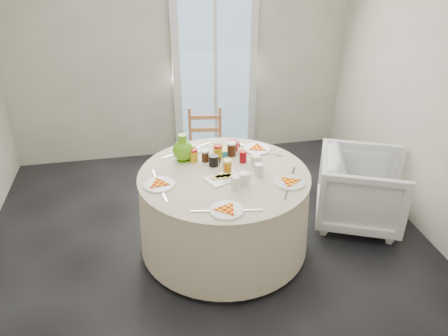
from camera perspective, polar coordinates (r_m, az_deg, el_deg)
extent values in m
plane|color=black|center=(3.97, -1.80, -10.63)|extent=(4.00, 4.00, 0.00)
cube|color=#BCB5A3|center=(5.20, -5.82, 15.07)|extent=(4.00, 0.02, 2.60)
cube|color=#BCB5A3|center=(4.10, 26.98, 8.32)|extent=(0.02, 4.00, 2.60)
cube|color=silver|center=(5.27, -1.20, 12.57)|extent=(1.00, 0.08, 2.10)
cylinder|color=beige|center=(3.79, 0.00, -5.63)|extent=(1.46, 1.46, 0.74)
imported|color=silver|center=(4.31, 17.51, -2.31)|extent=(0.95, 0.98, 0.78)
cube|color=teal|center=(3.90, 0.30, 2.37)|extent=(0.16, 0.13, 0.05)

